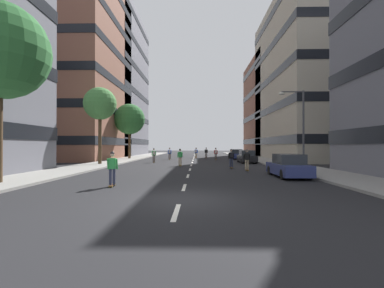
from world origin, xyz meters
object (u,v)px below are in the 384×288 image
at_px(skater_3, 196,152).
at_px(parked_car_mid, 288,166).
at_px(parked_car_far, 247,157).
at_px(skater_6, 247,159).
at_px(skater_2, 154,154).
at_px(skater_5, 180,156).
at_px(parked_car_near, 236,155).
at_px(skater_7, 112,167).
at_px(street_tree_far, 129,119).
at_px(street_tree_mid, 100,104).
at_px(skater_8, 231,157).
at_px(skater_0, 206,152).
at_px(skater_1, 170,153).
at_px(skater_4, 216,153).
at_px(streetlamp_right, 299,121).

bearing_deg(skater_3, parked_car_mid, -76.81).
relative_size(parked_car_far, skater_6, 2.47).
distance_m(skater_2, skater_5, 6.49).
xyz_separation_m(parked_car_far, skater_5, (-7.78, -5.34, 0.29)).
xyz_separation_m(parked_car_near, skater_7, (-10.31, -28.25, 0.29)).
relative_size(street_tree_far, skater_7, 4.70).
bearing_deg(street_tree_far, parked_car_mid, -54.63).
bearing_deg(street_tree_mid, skater_8, -15.24).
relative_size(skater_3, skater_6, 1.00).
height_order(parked_car_far, skater_2, skater_2).
height_order(skater_2, skater_8, same).
bearing_deg(skater_3, skater_0, 20.12).
xyz_separation_m(skater_2, skater_7, (1.05, -19.35, -0.03)).
distance_m(street_tree_far, skater_8, 21.72).
distance_m(parked_car_near, skater_5, 16.29).
distance_m(parked_car_near, skater_2, 14.43).
relative_size(parked_car_mid, skater_0, 2.47).
bearing_deg(skater_7, parked_car_mid, 22.69).
bearing_deg(skater_6, skater_1, 114.99).
height_order(skater_2, skater_7, same).
relative_size(skater_4, skater_7, 1.00).
bearing_deg(skater_0, parked_car_near, -35.95).
bearing_deg(skater_3, street_tree_far, -161.42).
relative_size(parked_car_mid, skater_3, 2.47).
height_order(street_tree_far, skater_7, street_tree_far).
bearing_deg(parked_car_near, skater_4, -142.97).
bearing_deg(streetlamp_right, street_tree_far, 135.36).
relative_size(skater_6, skater_8, 1.00).
bearing_deg(parked_car_mid, skater_5, 128.92).
relative_size(skater_5, skater_6, 1.00).
height_order(streetlamp_right, skater_2, streetlamp_right).
relative_size(street_tree_mid, skater_4, 4.60).
bearing_deg(skater_1, skater_3, 48.26).
distance_m(skater_3, skater_6, 22.57).
relative_size(street_tree_mid, skater_6, 4.60).
distance_m(street_tree_far, skater_1, 8.17).
height_order(skater_0, skater_6, same).
bearing_deg(skater_3, skater_4, -60.75).
xyz_separation_m(skater_4, skater_5, (-4.45, -11.80, -0.03)).
distance_m(skater_1, skater_2, 7.27).
distance_m(street_tree_mid, skater_1, 14.20).
distance_m(skater_3, skater_5, 17.06).
relative_size(street_tree_far, skater_2, 4.70).
bearing_deg(skater_2, streetlamp_right, -37.31).
height_order(parked_car_mid, skater_1, skater_1).
distance_m(street_tree_mid, skater_4, 17.81).
relative_size(streetlamp_right, skater_4, 3.65).
distance_m(streetlamp_right, skater_6, 5.35).
bearing_deg(parked_car_near, street_tree_mid, -141.27).
distance_m(street_tree_mid, street_tree_far, 12.46).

